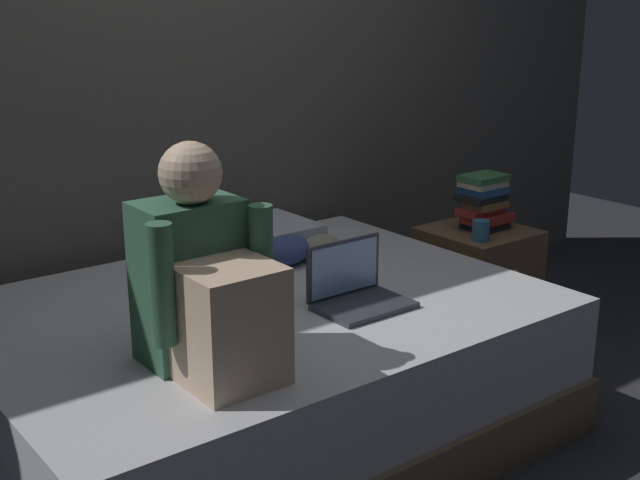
# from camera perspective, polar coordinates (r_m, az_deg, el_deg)

# --- Properties ---
(ground_plane) EXTENTS (8.00, 8.00, 0.00)m
(ground_plane) POSITION_cam_1_polar(r_m,az_deg,el_deg) (3.08, 2.33, -14.13)
(ground_plane) COLOR #2D2D33
(wall_back) EXTENTS (5.60, 0.10, 2.70)m
(wall_back) POSITION_cam_1_polar(r_m,az_deg,el_deg) (3.66, -9.93, 12.80)
(wall_back) COLOR #605B56
(wall_back) RESTS_ON ground_plane
(bed) EXTENTS (2.00, 1.50, 0.53)m
(bed) POSITION_cam_1_polar(r_m,az_deg,el_deg) (3.07, -4.17, -8.84)
(bed) COLOR #7A6047
(bed) RESTS_ON ground_plane
(nightstand) EXTENTS (0.44, 0.46, 0.54)m
(nightstand) POSITION_cam_1_polar(r_m,az_deg,el_deg) (3.96, 10.64, -3.03)
(nightstand) COLOR brown
(nightstand) RESTS_ON ground_plane
(person_sitting) EXTENTS (0.39, 0.44, 0.65)m
(person_sitting) POSITION_cam_1_polar(r_m,az_deg,el_deg) (2.39, -7.85, -3.08)
(person_sitting) COLOR #38664C
(person_sitting) RESTS_ON bed
(laptop) EXTENTS (0.32, 0.23, 0.22)m
(laptop) POSITION_cam_1_polar(r_m,az_deg,el_deg) (2.90, 2.46, -3.46)
(laptop) COLOR #333842
(laptop) RESTS_ON bed
(pillow) EXTENTS (0.56, 0.36, 0.13)m
(pillow) POSITION_cam_1_polar(r_m,az_deg,el_deg) (3.43, -5.03, -0.16)
(pillow) COLOR silver
(pillow) RESTS_ON bed
(book_stack) EXTENTS (0.24, 0.17, 0.26)m
(book_stack) POSITION_cam_1_polar(r_m,az_deg,el_deg) (3.85, 11.14, 2.57)
(book_stack) COLOR black
(book_stack) RESTS_ON nightstand
(mug) EXTENTS (0.08, 0.08, 0.09)m
(mug) POSITION_cam_1_polar(r_m,az_deg,el_deg) (3.69, 10.93, 0.64)
(mug) COLOR teal
(mug) RESTS_ON nightstand
(clothes_pile) EXTENTS (0.37, 0.23, 0.12)m
(clothes_pile) POSITION_cam_1_polar(r_m,az_deg,el_deg) (3.38, -1.58, -0.55)
(clothes_pile) COLOR #4C6B56
(clothes_pile) RESTS_ON bed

